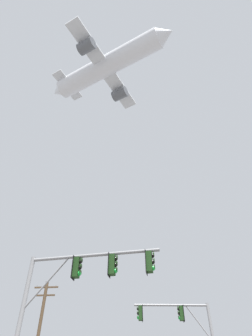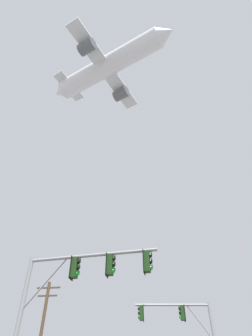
# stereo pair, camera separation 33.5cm
# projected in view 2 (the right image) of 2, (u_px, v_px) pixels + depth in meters

# --- Properties ---
(signal_pole_near) EXTENTS (6.18, 1.01, 6.75)m
(signal_pole_near) POSITION_uv_depth(u_px,v_px,m) (74.00, 287.00, 12.73)
(signal_pole_near) COLOR gray
(signal_pole_near) RESTS_ON ground
(signal_pole_far) EXTENTS (5.20, 0.76, 6.80)m
(signal_pole_far) POSITION_uv_depth(u_px,v_px,m) (188.00, 331.00, 19.10)
(signal_pole_far) COLOR gray
(signal_pole_far) RESTS_ON ground
(airplane) EXTENTS (21.46, 16.57, 6.14)m
(airplane) POSITION_uv_depth(u_px,v_px,m) (108.00, 66.00, 46.60)
(airplane) COLOR white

